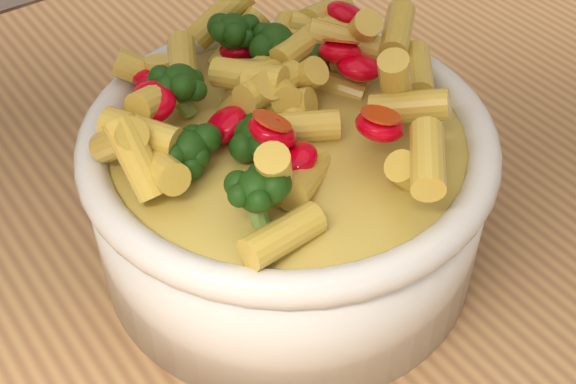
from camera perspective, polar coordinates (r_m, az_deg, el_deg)
table at (r=0.68m, az=-7.09°, el=-10.22°), size 1.20×0.80×0.90m
serving_bowl at (r=0.55m, az=0.00°, el=0.11°), size 0.28×0.28×0.12m
pasta_salad at (r=0.51m, az=0.00°, el=6.17°), size 0.22×0.22×0.05m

